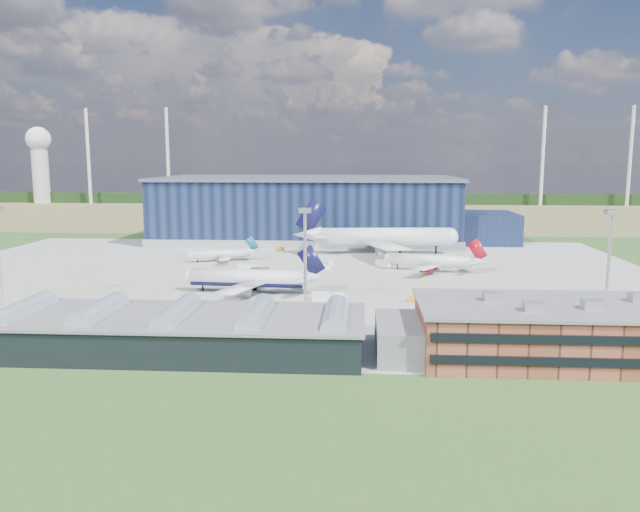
{
  "coord_description": "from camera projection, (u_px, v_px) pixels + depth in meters",
  "views": [
    {
      "loc": [
        22.17,
        -164.79,
        33.73
      ],
      "look_at": [
        10.57,
        10.89,
        6.05
      ],
      "focal_mm": 35.0,
      "sensor_mm": 36.0,
      "label": 1
    }
  ],
  "objects": [
    {
      "name": "ops_building",
      "position": [
        554.0,
        331.0,
        105.65
      ],
      "size": [
        46.0,
        23.0,
        10.9
      ],
      "color": "brown",
      "rests_on": "ground"
    },
    {
      "name": "gse_cart_a",
      "position": [
        331.0,
        263.0,
        199.93
      ],
      "size": [
        2.03,
        2.83,
        1.16
      ],
      "primitive_type": "cube",
      "rotation": [
        0.0,
        0.0,
        -0.1
      ],
      "color": "white",
      "rests_on": "ground"
    },
    {
      "name": "ground",
      "position": [
        279.0,
        284.0,
        169.12
      ],
      "size": [
        600.0,
        600.0,
        0.0
      ],
      "primitive_type": "plane",
      "color": "#294C1C",
      "rests_on": "ground"
    },
    {
      "name": "farmland",
      "position": [
        325.0,
        213.0,
        385.98
      ],
      "size": [
        600.0,
        220.0,
        0.01
      ],
      "primitive_type": "cube",
      "color": "olive",
      "rests_on": "ground"
    },
    {
      "name": "car_a",
      "position": [
        499.0,
        334.0,
        118.53
      ],
      "size": [
        3.92,
        1.79,
        1.3
      ],
      "primitive_type": "imported",
      "rotation": [
        0.0,
        0.0,
        1.5
      ],
      "color": "#99999E",
      "rests_on": "ground"
    },
    {
      "name": "car_b",
      "position": [
        347.0,
        331.0,
        120.43
      ],
      "size": [
        4.07,
        2.85,
        1.27
      ],
      "primitive_type": "imported",
      "rotation": [
        0.0,
        0.0,
        1.13
      ],
      "color": "#99999E",
      "rests_on": "ground"
    },
    {
      "name": "gse_tug_a",
      "position": [
        29.0,
        322.0,
        126.58
      ],
      "size": [
        3.2,
        4.46,
        1.69
      ],
      "primitive_type": "cube",
      "rotation": [
        0.0,
        0.0,
        0.19
      ],
      "color": "#FFA616",
      "rests_on": "ground"
    },
    {
      "name": "gse_cart_b",
      "position": [
        325.0,
        267.0,
        190.86
      ],
      "size": [
        3.76,
        3.74,
        1.38
      ],
      "primitive_type": "cube",
      "rotation": [
        0.0,
        0.0,
        0.8
      ],
      "color": "white",
      "rests_on": "ground"
    },
    {
      "name": "light_mast_center",
      "position": [
        305.0,
        243.0,
        136.5
      ],
      "size": [
        2.6,
        2.6,
        23.0
      ],
      "color": "silver",
      "rests_on": "ground"
    },
    {
      "name": "gse_van_a",
      "position": [
        247.0,
        269.0,
        185.39
      ],
      "size": [
        5.83,
        3.02,
        2.45
      ],
      "primitive_type": "cube",
      "rotation": [
        0.0,
        0.0,
        1.47
      ],
      "color": "white",
      "rests_on": "ground"
    },
    {
      "name": "gse_tug_b",
      "position": [
        416.0,
        299.0,
        147.98
      ],
      "size": [
        3.46,
        3.92,
        1.42
      ],
      "primitive_type": "cube",
      "rotation": [
        0.0,
        0.0,
        -0.48
      ],
      "color": "#FFA616",
      "rests_on": "ground"
    },
    {
      "name": "airliner_regional",
      "position": [
        220.0,
        250.0,
        204.85
      ],
      "size": [
        30.65,
        30.34,
        7.85
      ],
      "primitive_type": null,
      "rotation": [
        0.0,
        0.0,
        3.49
      ],
      "color": "white",
      "rests_on": "ground"
    },
    {
      "name": "airstair",
      "position": [
        341.0,
        307.0,
        135.36
      ],
      "size": [
        3.15,
        5.47,
        3.29
      ],
      "primitive_type": "cube",
      "rotation": [
        0.0,
        0.0,
        -0.23
      ],
      "color": "white",
      "rests_on": "ground"
    },
    {
      "name": "hangar",
      "position": [
        315.0,
        212.0,
        260.58
      ],
      "size": [
        145.0,
        62.0,
        26.1
      ],
      "color": "black",
      "rests_on": "ground"
    },
    {
      "name": "airliner_red",
      "position": [
        430.0,
        254.0,
        186.94
      ],
      "size": [
        38.83,
        38.36,
        10.29
      ],
      "primitive_type": null,
      "rotation": [
        0.0,
        0.0,
        2.86
      ],
      "color": "white",
      "rests_on": "ground"
    },
    {
      "name": "airliner_widebody",
      "position": [
        384.0,
        227.0,
        219.86
      ],
      "size": [
        63.38,
        62.2,
        19.23
      ],
      "primitive_type": null,
      "rotation": [
        0.0,
        0.0,
        0.08
      ],
      "color": "white",
      "rests_on": "ground"
    },
    {
      "name": "horizon_dressing",
      "position": [
        76.0,
        158.0,
        466.45
      ],
      "size": [
        440.2,
        18.0,
        70.0
      ],
      "color": "silver",
      "rests_on": "ground"
    },
    {
      "name": "gse_tug_c",
      "position": [
        281.0,
        249.0,
        230.62
      ],
      "size": [
        2.57,
        3.32,
        1.28
      ],
      "primitive_type": "cube",
      "rotation": [
        0.0,
        0.0,
        -0.28
      ],
      "color": "#FFA616",
      "rests_on": "ground"
    },
    {
      "name": "glass_concourse",
      "position": [
        197.0,
        330.0,
        109.82
      ],
      "size": [
        78.0,
        23.0,
        8.6
      ],
      "color": "black",
      "rests_on": "ground"
    },
    {
      "name": "gse_van_b",
      "position": [
        383.0,
        263.0,
        197.09
      ],
      "size": [
        4.82,
        4.2,
        2.04
      ],
      "primitive_type": "cube",
      "rotation": [
        0.0,
        0.0,
        0.97
      ],
      "color": "white",
      "rests_on": "ground"
    },
    {
      "name": "treeline",
      "position": [
        331.0,
        199.0,
        464.21
      ],
      "size": [
        600.0,
        8.0,
        8.0
      ],
      "primitive_type": "cube",
      "color": "black",
      "rests_on": "ground"
    },
    {
      "name": "airliner_navy",
      "position": [
        247.0,
        269.0,
        156.76
      ],
      "size": [
        40.32,
        39.57,
        12.22
      ],
      "primitive_type": null,
      "rotation": [
        0.0,
        0.0,
        3.06
      ],
      "color": "white",
      "rests_on": "ground"
    },
    {
      "name": "light_mast_east",
      "position": [
        610.0,
        245.0,
        132.27
      ],
      "size": [
        2.6,
        2.6,
        23.0
      ],
      "color": "silver",
      "rests_on": "ground"
    },
    {
      "name": "apron",
      "position": [
        283.0,
        277.0,
        178.98
      ],
      "size": [
        220.0,
        160.0,
        0.08
      ],
      "color": "#ABABA6",
      "rests_on": "ground"
    },
    {
      "name": "gse_van_c",
      "position": [
        322.0,
        297.0,
        148.55
      ],
      "size": [
        4.7,
        2.48,
        2.19
      ],
      "primitive_type": "cube",
      "rotation": [
        0.0,
        0.0,
        1.51
      ],
      "color": "white",
      "rests_on": "ground"
    }
  ]
}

